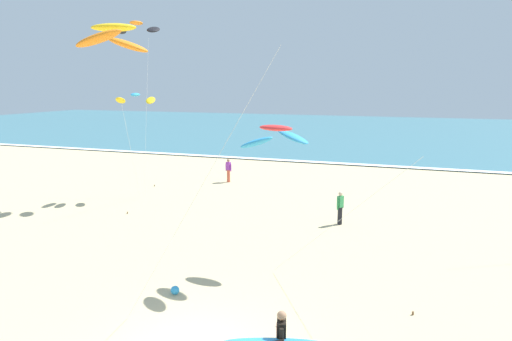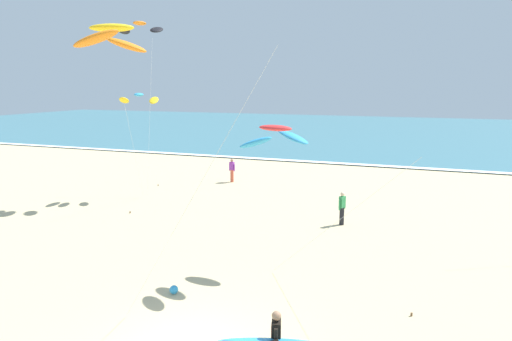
{
  "view_description": "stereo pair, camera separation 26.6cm",
  "coord_description": "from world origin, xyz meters",
  "px_view_note": "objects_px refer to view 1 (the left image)",
  "views": [
    {
      "loc": [
        5.08,
        -9.31,
        6.55
      ],
      "look_at": [
        -0.51,
        6.17,
        3.5
      ],
      "focal_mm": 32.73,
      "sensor_mm": 36.0,
      "label": 1
    },
    {
      "loc": [
        5.33,
        -9.22,
        6.55
      ],
      "look_at": [
        -0.51,
        6.17,
        3.5
      ],
      "focal_mm": 32.73,
      "sensor_mm": 36.0,
      "label": 2
    }
  ],
  "objects_px": {
    "kite_arc_amber_mid": "(136,28)",
    "kite_arc_cobalt_low": "(135,99)",
    "bystander_green_top": "(340,208)",
    "kite_arc_golden_near": "(114,38)",
    "beach_ball": "(175,290)",
    "bystander_purple_top": "(228,170)",
    "kite_arc_scarlet_high": "(276,136)"
  },
  "relations": [
    {
      "from": "kite_arc_amber_mid",
      "to": "kite_arc_cobalt_low",
      "type": "distance_m",
      "value": 3.88
    },
    {
      "from": "kite_arc_amber_mid",
      "to": "bystander_green_top",
      "type": "xyz_separation_m",
      "value": [
        11.5,
        -1.06,
        -8.76
      ]
    },
    {
      "from": "kite_arc_golden_near",
      "to": "kite_arc_cobalt_low",
      "type": "distance_m",
      "value": 15.03
    },
    {
      "from": "kite_arc_cobalt_low",
      "to": "beach_ball",
      "type": "xyz_separation_m",
      "value": [
        8.45,
        -10.75,
        -5.61
      ]
    },
    {
      "from": "kite_arc_golden_near",
      "to": "beach_ball",
      "type": "xyz_separation_m",
      "value": [
        0.44,
        1.82,
        -7.58
      ]
    },
    {
      "from": "kite_arc_amber_mid",
      "to": "bystander_purple_top",
      "type": "distance_m",
      "value": 11.01
    },
    {
      "from": "bystander_purple_top",
      "to": "beach_ball",
      "type": "xyz_separation_m",
      "value": [
        5.2,
        -16.46,
        -0.67
      ]
    },
    {
      "from": "kite_arc_golden_near",
      "to": "kite_arc_scarlet_high",
      "type": "distance_m",
      "value": 6.1
    },
    {
      "from": "kite_arc_cobalt_low",
      "to": "bystander_purple_top",
      "type": "height_order",
      "value": "kite_arc_cobalt_low"
    },
    {
      "from": "beach_ball",
      "to": "bystander_purple_top",
      "type": "bearing_deg",
      "value": 107.54
    },
    {
      "from": "kite_arc_golden_near",
      "to": "kite_arc_amber_mid",
      "type": "xyz_separation_m",
      "value": [
        -7.46,
        12.18,
        1.85
      ]
    },
    {
      "from": "kite_arc_golden_near",
      "to": "kite_arc_amber_mid",
      "type": "height_order",
      "value": "kite_arc_amber_mid"
    },
    {
      "from": "bystander_green_top",
      "to": "kite_arc_cobalt_low",
      "type": "bearing_deg",
      "value": 173.08
    },
    {
      "from": "kite_arc_amber_mid",
      "to": "kite_arc_scarlet_high",
      "type": "distance_m",
      "value": 13.69
    },
    {
      "from": "beach_ball",
      "to": "kite_arc_cobalt_low",
      "type": "bearing_deg",
      "value": 128.15
    },
    {
      "from": "kite_arc_cobalt_low",
      "to": "kite_arc_amber_mid",
      "type": "bearing_deg",
      "value": -36.19
    },
    {
      "from": "kite_arc_cobalt_low",
      "to": "beach_ball",
      "type": "height_order",
      "value": "kite_arc_cobalt_low"
    },
    {
      "from": "kite_arc_cobalt_low",
      "to": "kite_arc_scarlet_high",
      "type": "bearing_deg",
      "value": -36.37
    },
    {
      "from": "kite_arc_cobalt_low",
      "to": "bystander_green_top",
      "type": "relative_size",
      "value": 3.82
    },
    {
      "from": "kite_arc_golden_near",
      "to": "kite_arc_amber_mid",
      "type": "distance_m",
      "value": 14.4
    },
    {
      "from": "kite_arc_scarlet_high",
      "to": "bystander_green_top",
      "type": "bearing_deg",
      "value": 79.99
    },
    {
      "from": "kite_arc_scarlet_high",
      "to": "bystander_purple_top",
      "type": "bearing_deg",
      "value": 119.12
    },
    {
      "from": "kite_arc_scarlet_high",
      "to": "kite_arc_cobalt_low",
      "type": "xyz_separation_m",
      "value": [
        -10.89,
        8.02,
        0.9
      ]
    },
    {
      "from": "kite_arc_amber_mid",
      "to": "bystander_purple_top",
      "type": "relative_size",
      "value": 6.23
    },
    {
      "from": "kite_arc_golden_near",
      "to": "beach_ball",
      "type": "relative_size",
      "value": 28.81
    },
    {
      "from": "kite_arc_golden_near",
      "to": "beach_ball",
      "type": "distance_m",
      "value": 7.8
    },
    {
      "from": "bystander_purple_top",
      "to": "kite_arc_cobalt_low",
      "type": "bearing_deg",
      "value": -119.62
    },
    {
      "from": "kite_arc_golden_near",
      "to": "bystander_purple_top",
      "type": "distance_m",
      "value": 20.11
    },
    {
      "from": "kite_arc_golden_near",
      "to": "bystander_purple_top",
      "type": "relative_size",
      "value": 5.07
    },
    {
      "from": "kite_arc_amber_mid",
      "to": "bystander_green_top",
      "type": "height_order",
      "value": "kite_arc_amber_mid"
    },
    {
      "from": "kite_arc_amber_mid",
      "to": "bystander_purple_top",
      "type": "bearing_deg",
      "value": 66.12
    },
    {
      "from": "kite_arc_scarlet_high",
      "to": "kite_arc_golden_near",
      "type": "bearing_deg",
      "value": -122.38
    }
  ]
}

